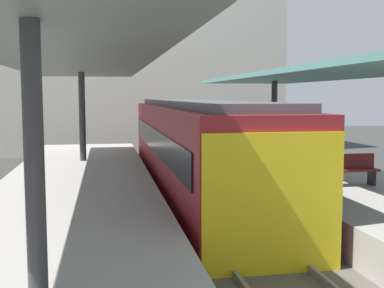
{
  "coord_description": "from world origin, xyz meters",
  "views": [
    {
      "loc": [
        -2.96,
        -10.78,
        3.44
      ],
      "look_at": [
        -0.3,
        3.81,
        1.95
      ],
      "focal_mm": 44.73,
      "sensor_mm": 36.0,
      "label": 1
    }
  ],
  "objects_px": {
    "passenger_near_bench": "(324,142)",
    "passenger_mid_platform": "(302,155)",
    "platform_bench": "(352,169)",
    "platform_sign": "(297,122)",
    "commuter_train": "(194,147)"
  },
  "relations": [
    {
      "from": "platform_bench",
      "to": "passenger_near_bench",
      "type": "bearing_deg",
      "value": 78.87
    },
    {
      "from": "platform_sign",
      "to": "passenger_near_bench",
      "type": "xyz_separation_m",
      "value": [
        1.17,
        0.48,
        -0.72
      ]
    },
    {
      "from": "platform_bench",
      "to": "platform_sign",
      "type": "bearing_deg",
      "value": 103.19
    },
    {
      "from": "commuter_train",
      "to": "passenger_mid_platform",
      "type": "distance_m",
      "value": 4.44
    },
    {
      "from": "commuter_train",
      "to": "platform_sign",
      "type": "relative_size",
      "value": 7.03
    },
    {
      "from": "platform_bench",
      "to": "commuter_train",
      "type": "bearing_deg",
      "value": 133.99
    },
    {
      "from": "commuter_train",
      "to": "platform_sign",
      "type": "bearing_deg",
      "value": -23.15
    },
    {
      "from": "passenger_mid_platform",
      "to": "platform_sign",
      "type": "bearing_deg",
      "value": 70.27
    },
    {
      "from": "platform_bench",
      "to": "passenger_mid_platform",
      "type": "xyz_separation_m",
      "value": [
        -1.49,
        -0.03,
        0.41
      ]
    },
    {
      "from": "passenger_near_bench",
      "to": "passenger_mid_platform",
      "type": "bearing_deg",
      "value": -124.59
    },
    {
      "from": "platform_sign",
      "to": "passenger_mid_platform",
      "type": "distance_m",
      "value": 2.79
    },
    {
      "from": "platform_sign",
      "to": "passenger_mid_platform",
      "type": "bearing_deg",
      "value": -109.73
    },
    {
      "from": "commuter_train",
      "to": "passenger_near_bench",
      "type": "xyz_separation_m",
      "value": [
        4.28,
        -0.84,
        0.18
      ]
    },
    {
      "from": "commuter_train",
      "to": "platform_sign",
      "type": "distance_m",
      "value": 3.49
    },
    {
      "from": "passenger_near_bench",
      "to": "passenger_mid_platform",
      "type": "height_order",
      "value": "passenger_near_bench"
    }
  ]
}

